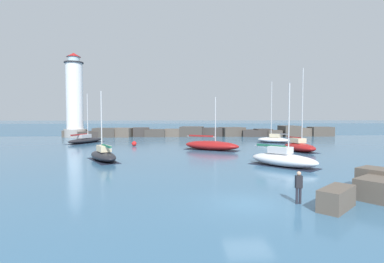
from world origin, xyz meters
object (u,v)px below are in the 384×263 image
(sailboat_moored_0, at_px, (103,155))
(sailboat_moored_5, at_px, (299,146))
(sailboat_moored_1, at_px, (211,145))
(person_on_rocks, at_px, (299,185))
(sailboat_moored_3, at_px, (283,159))
(mooring_buoy_orange_near, at_px, (134,144))
(sailboat_moored_2, at_px, (274,139))
(sailboat_moored_4, at_px, (85,140))
(lighthouse, at_px, (75,100))

(sailboat_moored_0, distance_m, sailboat_moored_5, 25.18)
(sailboat_moored_1, distance_m, person_on_rocks, 25.74)
(sailboat_moored_3, relative_size, sailboat_moored_5, 0.71)
(mooring_buoy_orange_near, relative_size, person_on_rocks, 0.54)
(sailboat_moored_0, relative_size, sailboat_moored_5, 0.67)
(sailboat_moored_1, bearing_deg, sailboat_moored_2, 41.25)
(sailboat_moored_3, distance_m, sailboat_moored_5, 13.04)
(sailboat_moored_1, bearing_deg, sailboat_moored_5, -11.50)
(sailboat_moored_1, height_order, sailboat_moored_4, sailboat_moored_4)
(sailboat_moored_2, bearing_deg, sailboat_moored_4, 178.14)
(sailboat_moored_1, bearing_deg, sailboat_moored_0, -143.63)
(mooring_buoy_orange_near, bearing_deg, sailboat_moored_0, -94.00)
(sailboat_moored_0, xyz_separation_m, sailboat_moored_4, (-8.23, 21.30, -0.05))
(sailboat_moored_0, relative_size, sailboat_moored_1, 0.91)
(sailboat_moored_4, relative_size, mooring_buoy_orange_near, 9.02)
(sailboat_moored_2, distance_m, sailboat_moored_5, 13.30)
(sailboat_moored_3, bearing_deg, sailboat_moored_4, 135.37)
(sailboat_moored_4, xyz_separation_m, mooring_buoy_orange_near, (9.31, -5.76, -0.17))
(sailboat_moored_3, distance_m, person_on_rocks, 12.43)
(person_on_rocks, bearing_deg, sailboat_moored_4, 120.96)
(lighthouse, height_order, mooring_buoy_orange_near, lighthouse)
(sailboat_moored_0, height_order, mooring_buoy_orange_near, sailboat_moored_0)
(sailboat_moored_1, distance_m, sailboat_moored_2, 16.56)
(sailboat_moored_3, height_order, person_on_rocks, sailboat_moored_3)
(sailboat_moored_0, height_order, person_on_rocks, sailboat_moored_0)
(mooring_buoy_orange_near, bearing_deg, sailboat_moored_2, 11.03)
(sailboat_moored_1, relative_size, sailboat_moored_3, 1.04)
(sailboat_moored_4, height_order, sailboat_moored_5, sailboat_moored_5)
(lighthouse, relative_size, sailboat_moored_3, 2.42)
(sailboat_moored_2, bearing_deg, person_on_rocks, -106.31)
(person_on_rocks, bearing_deg, sailboat_moored_0, 131.28)
(mooring_buoy_orange_near, bearing_deg, sailboat_moored_5, -20.39)
(sailboat_moored_3, xyz_separation_m, mooring_buoy_orange_near, (-16.76, 19.98, -0.31))
(sailboat_moored_2, distance_m, sailboat_moored_3, 25.70)
(mooring_buoy_orange_near, bearing_deg, lighthouse, 127.19)
(sailboat_moored_4, relative_size, person_on_rocks, 4.89)
(sailboat_moored_0, xyz_separation_m, sailboat_moored_1, (12.63, 9.30, 0.05))
(lighthouse, height_order, sailboat_moored_4, lighthouse)
(lighthouse, relative_size, person_on_rocks, 10.61)
(lighthouse, distance_m, sailboat_moored_4, 18.86)
(sailboat_moored_3, bearing_deg, sailboat_moored_1, 110.78)
(sailboat_moored_0, height_order, sailboat_moored_4, sailboat_moored_4)
(lighthouse, relative_size, sailboat_moored_2, 1.73)
(sailboat_moored_2, xyz_separation_m, sailboat_moored_5, (-0.88, -13.27, 0.08))
(sailboat_moored_1, height_order, sailboat_moored_3, sailboat_moored_3)
(sailboat_moored_2, relative_size, mooring_buoy_orange_near, 11.27)
(lighthouse, height_order, sailboat_moored_0, lighthouse)
(sailboat_moored_1, bearing_deg, mooring_buoy_orange_near, 151.61)
(lighthouse, xyz_separation_m, mooring_buoy_orange_near, (16.25, -21.42, -8.09))
(sailboat_moored_3, height_order, mooring_buoy_orange_near, sailboat_moored_3)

